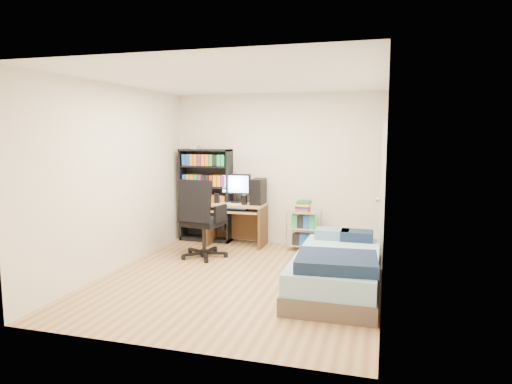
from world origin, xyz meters
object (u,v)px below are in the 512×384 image
(media_shelf, at_px, (206,194))
(bed, at_px, (337,270))
(office_chair, at_px, (202,233))
(computer_desk, at_px, (243,207))

(media_shelf, bearing_deg, bed, -38.40)
(media_shelf, height_order, bed, media_shelf)
(office_chair, bearing_deg, bed, -14.75)
(computer_desk, bearing_deg, media_shelf, 170.20)
(media_shelf, height_order, computer_desk, media_shelf)
(media_shelf, height_order, office_chair, media_shelf)
(computer_desk, xyz_separation_m, office_chair, (-0.35, -0.92, -0.26))
(media_shelf, xyz_separation_m, office_chair, (0.36, -1.04, -0.43))
(office_chair, height_order, bed, office_chair)
(office_chair, bearing_deg, computer_desk, 77.65)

